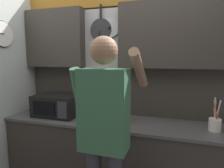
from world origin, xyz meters
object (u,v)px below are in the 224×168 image
object	(u,v)px
utensil_crock	(215,123)
person	(105,126)
knife_block	(121,113)
microwave	(57,105)

from	to	relation	value
utensil_crock	person	size ratio (longest dim) A/B	0.19
person	knife_block	bearing A→B (deg)	93.49
microwave	knife_block	distance (m)	0.83
knife_block	utensil_crock	distance (m)	0.96
utensil_crock	person	xyz separation A→B (m)	(-0.92, -0.67, 0.10)
microwave	utensil_crock	distance (m)	1.79
microwave	utensil_crock	world-z (taller)	utensil_crock
microwave	person	size ratio (longest dim) A/B	0.30
knife_block	person	size ratio (longest dim) A/B	0.16
knife_block	person	world-z (taller)	person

